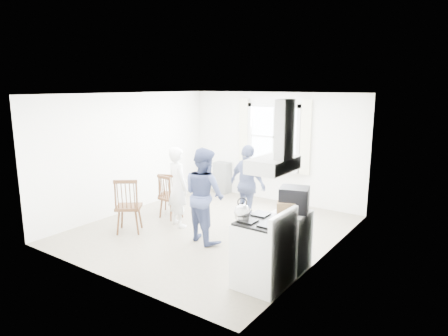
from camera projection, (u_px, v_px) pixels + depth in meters
room_shell at (211, 164)px, 7.53m from camera, size 4.62×5.12×2.64m
window_assembly at (273, 141)px, 9.46m from camera, size 1.88×0.24×1.70m
range_hood at (277, 153)px, 5.16m from camera, size 0.45×0.76×0.94m
shelf_unit at (222, 178)px, 10.37m from camera, size 0.40×0.30×0.80m
gas_stove at (264, 252)px, 5.54m from camera, size 0.68×0.76×1.12m
kettle at (242, 212)px, 5.45m from camera, size 0.22×0.22×0.32m
low_cabinet at (290, 240)px, 6.07m from camera, size 0.50×0.55×0.90m
stereo_stack at (294, 199)px, 5.95m from camera, size 0.51×0.48×0.37m
cardboard_box at (286, 208)px, 5.87m from camera, size 0.33×0.29×0.17m
windsor_chair_a at (168, 189)px, 8.59m from camera, size 0.50×0.49×0.91m
windsor_chair_b at (167, 192)px, 8.28m from camera, size 0.44×0.43×0.95m
windsor_chair_c at (127, 200)px, 7.42m from camera, size 0.63×0.62×1.07m
person_left at (178, 187)px, 7.84m from camera, size 0.76×0.76×1.59m
person_mid at (204, 195)px, 7.08m from camera, size 1.03×1.03×1.69m
person_right at (248, 185)px, 8.00m from camera, size 1.14×1.14×1.61m
potted_plant at (274, 160)px, 9.43m from camera, size 0.19×0.19×0.33m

